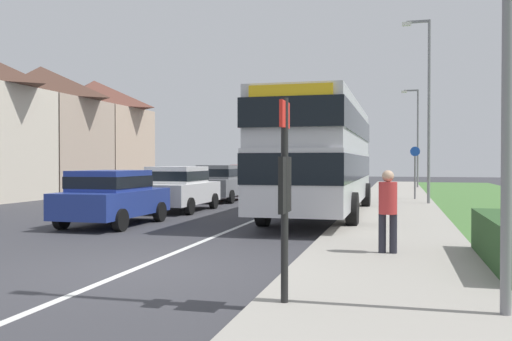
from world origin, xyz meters
TOP-DOWN VIEW (x-y plane):
  - ground_plane at (0.00, 0.00)m, footprint 120.00×120.00m
  - lane_marking_centre at (0.00, 8.00)m, footprint 0.14×60.00m
  - pavement_near_side at (4.20, 6.00)m, footprint 3.20×68.00m
  - double_decker_bus at (1.88, 9.59)m, footprint 2.80×11.08m
  - parked_car_blue at (-3.58, 5.60)m, footprint 1.95×3.92m
  - parked_car_white at (-3.49, 10.27)m, footprint 1.97×4.08m
  - parked_car_grey at (-3.59, 15.41)m, footprint 1.89×3.94m
  - parked_car_red at (-3.61, 20.67)m, footprint 1.99×3.94m
  - pedestrian_at_stop at (4.15, 2.04)m, footprint 0.34×0.34m
  - bus_stop_sign at (3.00, -1.95)m, footprint 0.09×0.52m
  - cycle_route_sign at (5.07, 17.55)m, footprint 0.44×0.08m
  - street_lamp_mid at (5.43, 14.98)m, footprint 1.14×0.20m
  - street_lamp_far at (5.46, 29.46)m, footprint 1.14×0.20m
  - house_terrace_far_side at (-15.22, 18.31)m, footprint 6.19×16.64m

SIDE VIEW (x-z plane):
  - ground_plane at x=0.00m, z-range 0.00..0.00m
  - lane_marking_centre at x=0.00m, z-range 0.00..0.01m
  - pavement_near_side at x=4.20m, z-range 0.00..0.12m
  - parked_car_blue at x=-3.58m, z-range 0.08..1.66m
  - parked_car_white at x=-3.49m, z-range 0.08..1.73m
  - parked_car_red at x=-3.61m, z-range 0.08..1.74m
  - parked_car_grey at x=-3.59m, z-range 0.08..1.75m
  - pedestrian_at_stop at x=4.15m, z-range 0.14..1.81m
  - cycle_route_sign at x=5.07m, z-range 0.17..2.69m
  - bus_stop_sign at x=3.00m, z-range 0.24..2.84m
  - double_decker_bus at x=1.88m, z-range 0.29..3.99m
  - house_terrace_far_side at x=-15.22m, z-range 0.00..7.21m
  - street_lamp_far at x=5.46m, z-range 0.54..7.17m
  - street_lamp_mid at x=5.43m, z-range 0.55..8.18m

